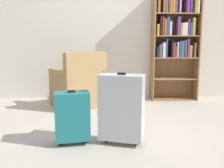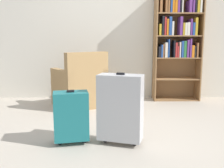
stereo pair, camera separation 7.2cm
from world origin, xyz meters
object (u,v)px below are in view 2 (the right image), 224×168
at_px(mug, 113,101).
at_px(suitcase_teal, 71,116).
at_px(suitcase_silver, 120,108).
at_px(armchair, 80,87).
at_px(bookshelf, 177,38).

xyz_separation_m(mug, suitcase_teal, (-0.47, -1.68, 0.25)).
relative_size(mug, suitcase_silver, 0.16).
bearing_deg(armchair, suitcase_silver, -69.39).
bearing_deg(bookshelf, mug, -163.23).
height_order(armchair, suitcase_teal, armchair).
bearing_deg(suitcase_silver, bookshelf, 61.59).
distance_m(mug, suitcase_silver, 1.72).
bearing_deg(suitcase_silver, armchair, 110.61).
relative_size(mug, suitcase_teal, 0.21).
height_order(bookshelf, suitcase_silver, bookshelf).
height_order(suitcase_silver, suitcase_teal, suitcase_silver).
height_order(mug, suitcase_silver, suitcase_silver).
relative_size(bookshelf, armchair, 1.96).
distance_m(armchair, mug, 0.62).
bearing_deg(mug, armchair, -167.45).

